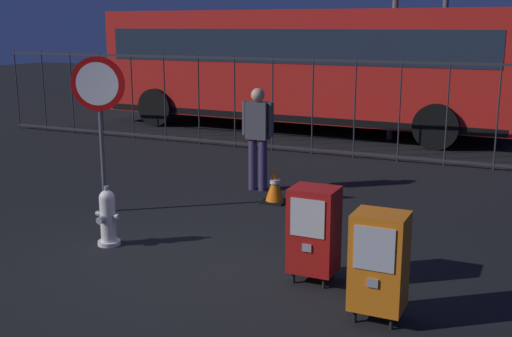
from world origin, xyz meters
TOP-DOWN VIEW (x-y plane):
  - ground_plane at (0.00, 0.00)m, footprint 60.00×60.00m
  - fire_hydrant at (-1.23, 0.18)m, footprint 0.33×0.32m
  - newspaper_box_primary at (1.45, 0.16)m, footprint 0.48×0.42m
  - newspaper_box_secondary at (2.29, -0.45)m, footprint 0.48×0.42m
  - stop_sign at (-2.18, 1.32)m, footprint 0.71×0.31m
  - pedestrian at (-0.68, 3.38)m, footprint 0.55×0.22m
  - traffic_cone at (-0.13, 2.81)m, footprint 0.36×0.36m
  - fence_barrier at (-0.00, 6.56)m, footprint 18.03×0.04m
  - bus_near at (-2.28, 9.56)m, footprint 10.58×3.05m
  - bus_far at (-2.55, 13.74)m, footprint 10.72×3.74m

SIDE VIEW (x-z plane):
  - ground_plane at x=0.00m, z-range 0.00..0.00m
  - traffic_cone at x=-0.13m, z-range -0.01..0.52m
  - fire_hydrant at x=-1.23m, z-range -0.02..0.72m
  - newspaper_box_primary at x=1.45m, z-range 0.06..1.08m
  - newspaper_box_secondary at x=2.29m, z-range 0.06..1.08m
  - pedestrian at x=-0.68m, z-range 0.11..1.78m
  - fence_barrier at x=0.00m, z-range 0.02..2.02m
  - stop_sign at x=-2.18m, z-range 0.49..2.72m
  - bus_near at x=-2.28m, z-range 0.21..3.21m
  - bus_far at x=-2.55m, z-range 0.21..3.21m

